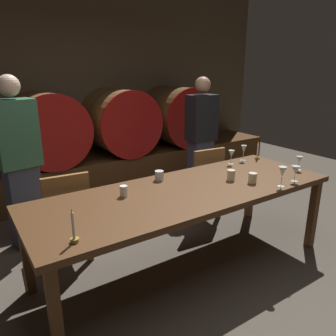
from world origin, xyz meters
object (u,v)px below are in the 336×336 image
at_px(wine_barrel_center_right, 119,121).
at_px(dining_table, 187,196).
at_px(wine_glass_right, 244,150).
at_px(candle_right, 258,154).
at_px(wine_glass_left, 231,154).
at_px(chair_right, 203,180).
at_px(chair_left, 66,213).
at_px(wine_glass_far_left, 282,172).
at_px(wine_glass_far_right, 299,160).
at_px(wine_barrel_center_left, 46,128).
at_px(cup_far_left, 124,191).
at_px(cup_center_right, 231,175).
at_px(guest_right, 201,139).
at_px(wine_glass_center, 295,170).
at_px(cup_center_left, 159,176).
at_px(guest_left, 20,163).
at_px(cup_far_right, 253,178).
at_px(wine_barrel_far_right, 176,116).
at_px(candle_left, 74,233).

distance_m(wine_barrel_center_right, dining_table, 2.45).
bearing_deg(dining_table, wine_glass_right, 19.24).
bearing_deg(candle_right, wine_glass_left, 177.04).
height_order(chair_right, wine_glass_left, wine_glass_left).
xyz_separation_m(chair_left, wine_glass_far_left, (1.57, -1.10, 0.40)).
relative_size(wine_glass_left, wine_glass_far_right, 1.07).
bearing_deg(wine_barrel_center_right, wine_glass_far_right, -73.68).
bearing_deg(wine_glass_left, wine_barrel_center_left, 124.32).
bearing_deg(cup_far_left, cup_center_right, -10.95).
xyz_separation_m(chair_left, guest_right, (2.00, 0.53, 0.35)).
relative_size(wine_glass_center, cup_far_left, 1.63).
bearing_deg(wine_glass_left, cup_center_right, -134.24).
xyz_separation_m(wine_barrel_center_left, cup_center_left, (0.48, -2.06, -0.18)).
bearing_deg(wine_barrel_center_left, wine_glass_far_left, -65.45).
xyz_separation_m(dining_table, chair_right, (0.77, 0.71, -0.21)).
distance_m(chair_right, wine_glass_far_left, 1.18).
distance_m(wine_barrel_center_right, chair_right, 1.77).
relative_size(wine_barrel_center_right, candle_right, 4.64).
bearing_deg(candle_right, guest_left, 158.68).
relative_size(candle_right, cup_center_right, 2.15).
bearing_deg(wine_glass_right, cup_center_right, -145.08).
xyz_separation_m(wine_glass_far_right, cup_far_right, (-0.67, -0.01, -0.06)).
bearing_deg(wine_glass_center, cup_far_right, 151.78).
height_order(wine_barrel_far_right, candle_right, wine_barrel_far_right).
bearing_deg(wine_glass_right, chair_right, 129.51).
distance_m(dining_table, chair_left, 1.12).
bearing_deg(chair_right, wine_barrel_center_left, -45.86).
bearing_deg(cup_center_right, wine_glass_far_left, -56.62).
relative_size(candle_right, wine_glass_left, 1.35).
xyz_separation_m(wine_barrel_far_right, guest_right, (-0.39, -1.16, -0.14)).
height_order(guest_right, cup_far_right, guest_right).
xyz_separation_m(guest_right, wine_glass_left, (-0.31, -0.89, 0.03)).
bearing_deg(cup_far_left, wine_barrel_center_right, 65.34).
height_order(guest_left, wine_glass_far_left, guest_left).
relative_size(wine_barrel_center_right, cup_far_right, 10.40).
distance_m(wine_barrel_far_right, cup_far_right, 2.76).
relative_size(guest_left, candle_right, 8.18).
bearing_deg(wine_barrel_far_right, guest_right, -108.63).
xyz_separation_m(chair_right, candle_right, (0.46, -0.39, 0.33)).
bearing_deg(wine_glass_left, wine_barrel_far_right, 71.04).
height_order(chair_right, wine_glass_right, wine_glass_right).
relative_size(chair_right, cup_far_right, 9.50).
height_order(wine_glass_right, cup_center_right, wine_glass_right).
bearing_deg(candle_left, wine_glass_center, -1.52).
xyz_separation_m(guest_left, cup_far_right, (1.68, -1.43, -0.06)).
height_order(dining_table, candle_right, candle_right).
xyz_separation_m(dining_table, cup_center_left, (-0.07, 0.33, 0.11)).
relative_size(wine_barrel_far_right, wine_glass_far_right, 6.69).
bearing_deg(cup_center_left, wine_glass_left, 0.62).
distance_m(dining_table, guest_right, 1.69).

